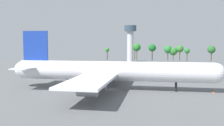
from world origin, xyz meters
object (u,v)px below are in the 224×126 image
at_px(safety_cone_nose, 213,92).
at_px(cargo_airplane, 111,71).
at_px(baggage_tug, 70,77).
at_px(control_tower, 130,39).

bearing_deg(safety_cone_nose, cargo_airplane, 177.85).
height_order(cargo_airplane, baggage_tug, cargo_airplane).
relative_size(cargo_airplane, baggage_tug, 15.19).
relative_size(cargo_airplane, safety_cone_nose, 91.93).
bearing_deg(control_tower, safety_cone_nose, -73.25).
bearing_deg(cargo_airplane, baggage_tug, 137.43).
height_order(cargo_airplane, safety_cone_nose, cargo_airplane).
distance_m(safety_cone_nose, control_tower, 137.29).
height_order(safety_cone_nose, control_tower, control_tower).
bearing_deg(cargo_airplane, control_tower, 92.91).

